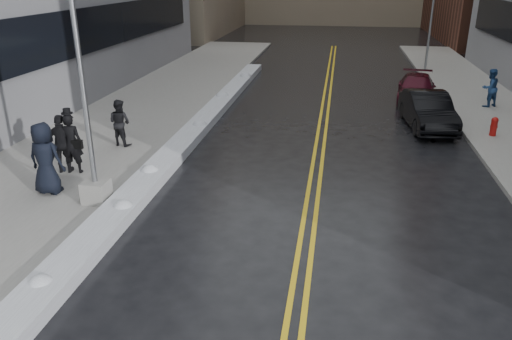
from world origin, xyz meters
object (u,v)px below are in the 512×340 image
at_px(pedestrian_d, 63,144).
at_px(pedestrian_east, 490,88).
at_px(pedestrian_c, 45,159).
at_px(fire_hydrant, 494,126).
at_px(pedestrian_b, 120,123).
at_px(traffic_signal, 432,17).
at_px(lamppost, 87,117).
at_px(car_black, 428,111).
at_px(pedestrian_fedora, 71,143).
at_px(car_maroon, 416,88).

distance_m(pedestrian_d, pedestrian_east, 18.63).
height_order(pedestrian_c, pedestrian_east, pedestrian_c).
relative_size(fire_hydrant, pedestrian_b, 0.43).
bearing_deg(fire_hydrant, traffic_signal, 92.05).
relative_size(pedestrian_b, pedestrian_d, 0.91).
relative_size(lamppost, car_black, 1.72).
height_order(lamppost, car_black, lamppost).
bearing_deg(traffic_signal, lamppost, -118.21).
bearing_deg(pedestrian_d, car_black, -157.48).
distance_m(pedestrian_fedora, pedestrian_d, 0.28).
xyz_separation_m(pedestrian_east, car_maroon, (-3.08, 1.20, -0.39)).
relative_size(traffic_signal, car_black, 1.36).
bearing_deg(car_maroon, pedestrian_fedora, -127.32).
bearing_deg(pedestrian_d, car_maroon, -144.19).
bearing_deg(car_black, pedestrian_b, -163.67).
relative_size(pedestrian_b, pedestrian_east, 0.96).
xyz_separation_m(pedestrian_fedora, pedestrian_east, (14.92, 10.76, -0.07)).
height_order(fire_hydrant, pedestrian_fedora, pedestrian_fedora).
distance_m(pedestrian_fedora, pedestrian_c, 1.57).
xyz_separation_m(traffic_signal, pedestrian_b, (-13.10, -17.36, -2.41)).
bearing_deg(lamppost, pedestrian_fedora, 131.27).
relative_size(lamppost, pedestrian_c, 3.70).
xyz_separation_m(pedestrian_c, pedestrian_east, (14.84, 12.32, -0.16)).
bearing_deg(lamppost, pedestrian_c, 168.06).
bearing_deg(pedestrian_d, lamppost, 127.22).
xyz_separation_m(pedestrian_b, pedestrian_c, (-0.29, -4.31, 0.19)).
relative_size(pedestrian_east, car_black, 0.40).
bearing_deg(car_black, pedestrian_d, -154.09).
bearing_deg(lamppost, pedestrian_b, 105.62).
relative_size(pedestrian_b, car_maroon, 0.39).
relative_size(pedestrian_fedora, pedestrian_c, 0.92).
distance_m(traffic_signal, pedestrian_c, 25.56).
relative_size(lamppost, fire_hydrant, 10.45).
bearing_deg(pedestrian_east, car_maroon, -51.13).
distance_m(lamppost, car_maroon, 17.29).
bearing_deg(pedestrian_fedora, pedestrian_c, 85.41).
relative_size(fire_hydrant, traffic_signal, 0.12).
height_order(pedestrian_fedora, car_maroon, pedestrian_fedora).
bearing_deg(pedestrian_fedora, lamppost, 123.85).
bearing_deg(pedestrian_d, pedestrian_c, 94.20).
height_order(traffic_signal, car_maroon, traffic_signal).
distance_m(traffic_signal, pedestrian_b, 21.88).
bearing_deg(pedestrian_b, traffic_signal, -110.98).
xyz_separation_m(fire_hydrant, traffic_signal, (-0.50, 14.00, 2.85)).
distance_m(pedestrian_c, pedestrian_east, 19.29).
bearing_deg(traffic_signal, fire_hydrant, -87.95).
bearing_deg(pedestrian_b, lamppost, 121.68).
relative_size(pedestrian_fedora, pedestrian_east, 1.08).
xyz_separation_m(fire_hydrant, pedestrian_d, (-14.24, -6.13, 0.52)).
xyz_separation_m(traffic_signal, car_maroon, (-1.62, -8.15, -2.77)).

